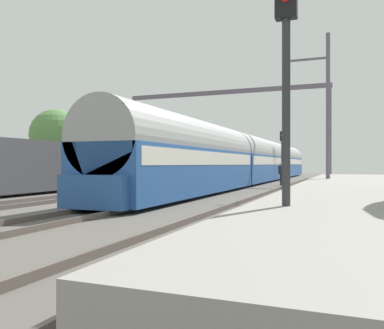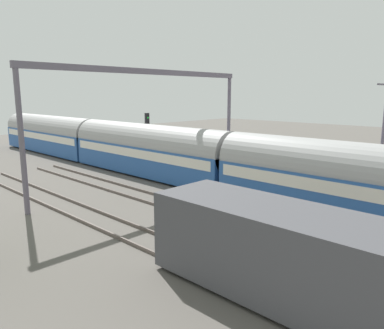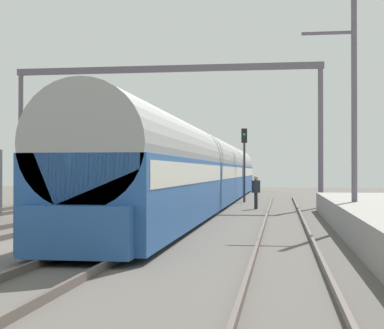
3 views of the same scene
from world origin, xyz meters
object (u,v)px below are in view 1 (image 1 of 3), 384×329
object	(u,v)px
railway_signal_far	(282,149)
catenary_gantry	(223,113)
freight_car	(17,167)
person_crossing	(281,172)
railway_signal_near	(286,71)
passenger_train	(256,160)

from	to	relation	value
railway_signal_far	catenary_gantry	size ratio (longest dim) A/B	0.27
freight_car	person_crossing	distance (m)	18.46
person_crossing	railway_signal_near	xyz separation A→B (m)	(3.73, -23.88, 2.15)
freight_car	railway_signal_near	distance (m)	18.12
freight_car	person_crossing	world-z (taller)	freight_car
freight_car	person_crossing	xyz separation A→B (m)	(11.59, 14.36, -0.44)
passenger_train	catenary_gantry	world-z (taller)	catenary_gantry
passenger_train	railway_signal_near	xyz separation A→B (m)	(6.66, -28.49, 1.21)
passenger_train	person_crossing	distance (m)	5.54
person_crossing	railway_signal_far	xyz separation A→B (m)	(-1.01, 7.04, 1.98)
freight_car	person_crossing	bearing A→B (deg)	51.09
passenger_train	freight_car	world-z (taller)	passenger_train
passenger_train	railway_signal_far	bearing A→B (deg)	51.68
freight_car	person_crossing	size ratio (longest dim) A/B	7.51
passenger_train	freight_car	xyz separation A→B (m)	(-8.66, -18.97, -0.50)
passenger_train	person_crossing	xyz separation A→B (m)	(2.93, -4.61, -0.94)
passenger_train	railway_signal_near	bearing A→B (deg)	-76.85
passenger_train	person_crossing	world-z (taller)	passenger_train
person_crossing	railway_signal_near	distance (m)	24.27
railway_signal_near	catenary_gantry	distance (m)	27.25
passenger_train	catenary_gantry	distance (m)	5.36
railway_signal_far	passenger_train	bearing A→B (deg)	-128.32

